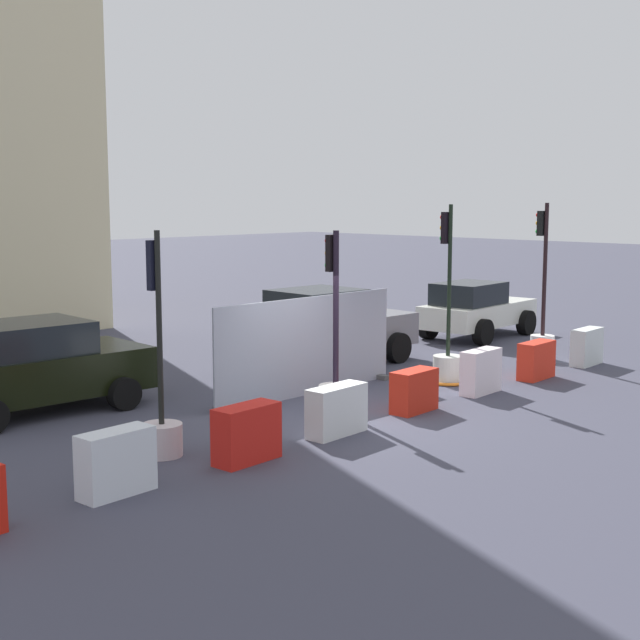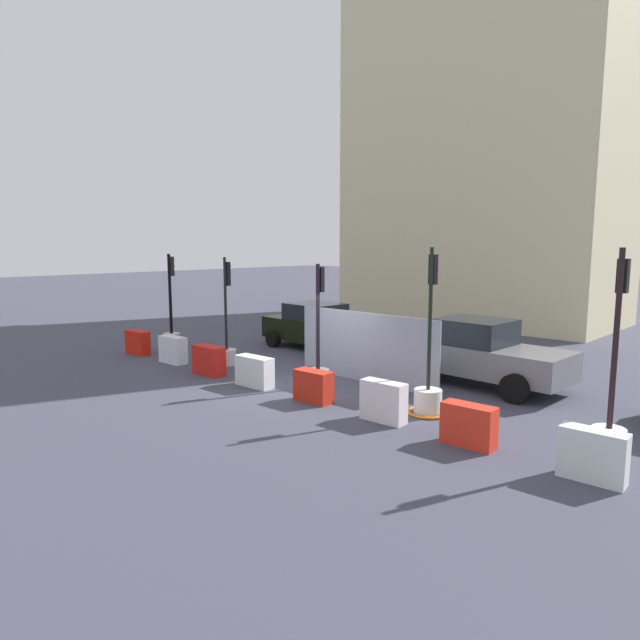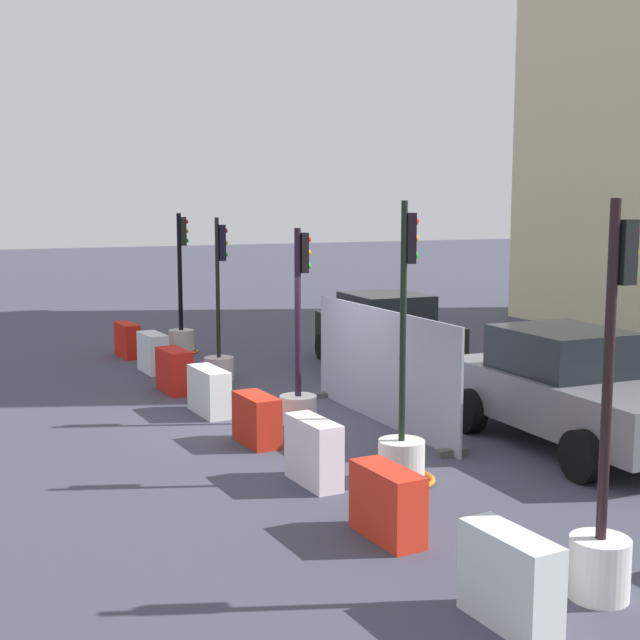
{
  "view_description": "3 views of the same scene",
  "coord_description": "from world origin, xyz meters",
  "px_view_note": "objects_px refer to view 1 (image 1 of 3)",
  "views": [
    {
      "loc": [
        -11.58,
        -10.74,
        3.9
      ],
      "look_at": [
        0.37,
        0.83,
        1.6
      ],
      "focal_mm": 49.94,
      "sensor_mm": 36.0,
      "label": 1
    },
    {
      "loc": [
        10.21,
        -10.15,
        3.83
      ],
      "look_at": [
        0.07,
        0.33,
        1.8
      ],
      "focal_mm": 30.81,
      "sensor_mm": 36.0,
      "label": 2
    },
    {
      "loc": [
        13.37,
        -5.56,
        3.73
      ],
      "look_at": [
        0.74,
        0.32,
        1.84
      ],
      "focal_mm": 48.81,
      "sensor_mm": 36.0,
      "label": 3
    }
  ],
  "objects_px": {
    "construction_barrier_3": "(337,411)",
    "construction_barrier_4": "(414,391)",
    "car_grey_saloon": "(324,328)",
    "construction_barrier_2": "(247,434)",
    "construction_barrier_7": "(587,347)",
    "traffic_light_4": "(542,327)",
    "traffic_light_3": "(448,357)",
    "construction_barrier_1": "(116,463)",
    "car_black_sedan": "(33,367)",
    "construction_barrier_5": "(481,372)",
    "traffic_light_1": "(161,416)",
    "traffic_light_2": "(335,374)",
    "car_white_van": "(476,309)",
    "construction_barrier_6": "(536,360)"
  },
  "relations": [
    {
      "from": "car_grey_saloon",
      "to": "construction_barrier_3",
      "type": "bearing_deg",
      "value": -134.29
    },
    {
      "from": "construction_barrier_1",
      "to": "construction_barrier_7",
      "type": "xyz_separation_m",
      "value": [
        12.8,
        -0.04,
        -0.01
      ]
    },
    {
      "from": "construction_barrier_1",
      "to": "car_white_van",
      "type": "distance_m",
      "value": 15.03
    },
    {
      "from": "traffic_light_1",
      "to": "construction_barrier_7",
      "type": "bearing_deg",
      "value": -5.45
    },
    {
      "from": "car_black_sedan",
      "to": "car_grey_saloon",
      "type": "relative_size",
      "value": 0.92
    },
    {
      "from": "traffic_light_3",
      "to": "construction_barrier_7",
      "type": "height_order",
      "value": "traffic_light_3"
    },
    {
      "from": "traffic_light_4",
      "to": "construction_barrier_2",
      "type": "distance_m",
      "value": 10.61
    },
    {
      "from": "traffic_light_1",
      "to": "car_grey_saloon",
      "type": "distance_m",
      "value": 7.78
    },
    {
      "from": "construction_barrier_4",
      "to": "car_white_van",
      "type": "distance_m",
      "value": 9.09
    },
    {
      "from": "construction_barrier_3",
      "to": "car_white_van",
      "type": "distance_m",
      "value": 11.08
    },
    {
      "from": "car_grey_saloon",
      "to": "construction_barrier_7",
      "type": "bearing_deg",
      "value": -45.76
    },
    {
      "from": "traffic_light_4",
      "to": "traffic_light_3",
      "type": "bearing_deg",
      "value": 179.37
    },
    {
      "from": "construction_barrier_3",
      "to": "construction_barrier_4",
      "type": "bearing_deg",
      "value": 2.03
    },
    {
      "from": "construction_barrier_3",
      "to": "construction_barrier_4",
      "type": "distance_m",
      "value": 2.16
    },
    {
      "from": "construction_barrier_1",
      "to": "car_white_van",
      "type": "height_order",
      "value": "car_white_van"
    },
    {
      "from": "traffic_light_4",
      "to": "construction_barrier_3",
      "type": "height_order",
      "value": "traffic_light_4"
    },
    {
      "from": "traffic_light_3",
      "to": "car_grey_saloon",
      "type": "xyz_separation_m",
      "value": [
        -0.4,
        3.23,
        0.34
      ]
    },
    {
      "from": "car_black_sedan",
      "to": "traffic_light_1",
      "type": "bearing_deg",
      "value": -90.73
    },
    {
      "from": "car_grey_saloon",
      "to": "construction_barrier_6",
      "type": "bearing_deg",
      "value": -64.88
    },
    {
      "from": "traffic_light_2",
      "to": "traffic_light_3",
      "type": "bearing_deg",
      "value": -0.1
    },
    {
      "from": "traffic_light_2",
      "to": "construction_barrier_4",
      "type": "distance_m",
      "value": 1.47
    },
    {
      "from": "construction_barrier_2",
      "to": "construction_barrier_6",
      "type": "bearing_deg",
      "value": 0.69
    },
    {
      "from": "construction_barrier_1",
      "to": "car_black_sedan",
      "type": "xyz_separation_m",
      "value": [
        1.53,
        5.03,
        0.39
      ]
    },
    {
      "from": "traffic_light_3",
      "to": "construction_barrier_1",
      "type": "relative_size",
      "value": 3.55
    },
    {
      "from": "construction_barrier_1",
      "to": "construction_barrier_4",
      "type": "relative_size",
      "value": 1.06
    },
    {
      "from": "car_grey_saloon",
      "to": "construction_barrier_2",
      "type": "bearing_deg",
      "value": -144.71
    },
    {
      "from": "construction_barrier_5",
      "to": "traffic_light_1",
      "type": "bearing_deg",
      "value": 171.7
    },
    {
      "from": "traffic_light_4",
      "to": "construction_barrier_1",
      "type": "height_order",
      "value": "traffic_light_4"
    },
    {
      "from": "construction_barrier_5",
      "to": "traffic_light_2",
      "type": "bearing_deg",
      "value": 159.92
    },
    {
      "from": "construction_barrier_1",
      "to": "construction_barrier_3",
      "type": "distance_m",
      "value": 4.2
    },
    {
      "from": "traffic_light_4",
      "to": "traffic_light_2",
      "type": "bearing_deg",
      "value": 179.62
    },
    {
      "from": "construction_barrier_1",
      "to": "car_grey_saloon",
      "type": "bearing_deg",
      "value": 27.16
    },
    {
      "from": "construction_barrier_2",
      "to": "car_white_van",
      "type": "height_order",
      "value": "car_white_van"
    },
    {
      "from": "construction_barrier_7",
      "to": "car_white_van",
      "type": "relative_size",
      "value": 0.26
    },
    {
      "from": "construction_barrier_4",
      "to": "car_grey_saloon",
      "type": "bearing_deg",
      "value": 63.67
    },
    {
      "from": "traffic_light_3",
      "to": "car_black_sedan",
      "type": "relative_size",
      "value": 0.9
    },
    {
      "from": "traffic_light_3",
      "to": "construction_barrier_5",
      "type": "distance_m",
      "value": 1.19
    },
    {
      "from": "construction_barrier_7",
      "to": "traffic_light_4",
      "type": "bearing_deg",
      "value": 94.68
    },
    {
      "from": "car_white_van",
      "to": "construction_barrier_3",
      "type": "bearing_deg",
      "value": -157.51
    },
    {
      "from": "car_grey_saloon",
      "to": "car_white_van",
      "type": "bearing_deg",
      "value": -1.76
    },
    {
      "from": "traffic_light_3",
      "to": "construction_barrier_5",
      "type": "bearing_deg",
      "value": -110.16
    },
    {
      "from": "traffic_light_1",
      "to": "construction_barrier_2",
      "type": "distance_m",
      "value": 1.37
    },
    {
      "from": "construction_barrier_6",
      "to": "construction_barrier_3",
      "type": "bearing_deg",
      "value": -179.71
    },
    {
      "from": "construction_barrier_3",
      "to": "car_white_van",
      "type": "height_order",
      "value": "car_white_van"
    },
    {
      "from": "traffic_light_2",
      "to": "car_white_van",
      "type": "xyz_separation_m",
      "value": [
        8.99,
        3.04,
        0.12
      ]
    },
    {
      "from": "traffic_light_4",
      "to": "construction_barrier_2",
      "type": "xyz_separation_m",
      "value": [
        -10.53,
        -1.21,
        -0.36
      ]
    },
    {
      "from": "traffic_light_4",
      "to": "construction_barrier_2",
      "type": "height_order",
      "value": "traffic_light_4"
    },
    {
      "from": "construction_barrier_4",
      "to": "car_black_sedan",
      "type": "relative_size",
      "value": 0.24
    },
    {
      "from": "construction_barrier_5",
      "to": "car_white_van",
      "type": "distance_m",
      "value": 7.25
    },
    {
      "from": "construction_barrier_7",
      "to": "car_white_van",
      "type": "distance_m",
      "value": 4.54
    }
  ]
}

